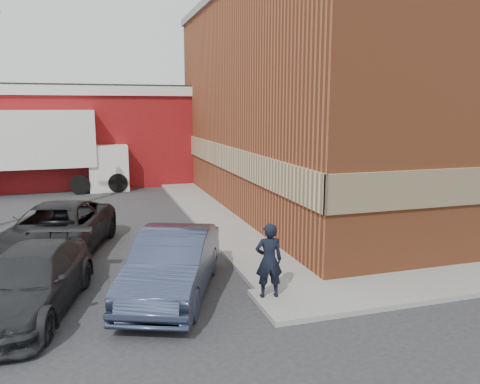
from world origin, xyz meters
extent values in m
plane|color=#28282B|center=(0.00, 0.00, 0.00)|extent=(90.00, 90.00, 0.00)
cube|color=brown|center=(8.50, 9.00, 4.50)|extent=(14.00, 18.00, 9.00)
cube|color=#D7B584|center=(1.46, 9.00, 2.30)|extent=(0.08, 18.16, 1.00)
cube|color=gray|center=(0.60, 9.00, 0.06)|extent=(1.80, 18.00, 0.12)
cube|color=maroon|center=(-6.00, 20.00, 2.50)|extent=(16.00, 8.00, 5.00)
cube|color=silver|center=(-6.00, 20.00, 5.25)|extent=(16.30, 8.30, 0.50)
cube|color=black|center=(-6.00, 20.00, 5.55)|extent=(16.00, 8.00, 0.10)
imported|color=black|center=(-0.17, -0.52, 0.98)|extent=(0.68, 0.50, 1.72)
imported|color=#323B54|center=(-2.18, 0.50, 0.77)|extent=(3.23, 4.92, 1.53)
imported|color=black|center=(-5.02, 4.56, 0.76)|extent=(3.88, 5.95, 1.52)
imported|color=#28282B|center=(-5.28, 0.50, 0.68)|extent=(2.95, 4.99, 1.36)
cube|color=white|center=(-7.06, 16.00, 2.82)|extent=(6.71, 2.88, 2.87)
cube|color=#258222|center=(-7.01, 14.66, 2.37)|extent=(6.40, 0.24, 0.88)
cube|color=white|center=(-2.76, 16.15, 1.21)|extent=(2.07, 2.50, 2.43)
cylinder|color=black|center=(-4.59, 14.98, 0.50)|extent=(1.00, 0.37, 0.99)
cylinder|color=black|center=(-4.67, 17.19, 0.50)|extent=(1.00, 0.37, 0.99)
cylinder|color=black|center=(-2.72, 15.05, 0.50)|extent=(1.00, 0.37, 0.99)
cylinder|color=black|center=(-2.80, 17.25, 0.50)|extent=(1.00, 0.37, 0.99)
camera|label=1|loc=(-3.79, -9.96, 4.36)|focal=35.00mm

